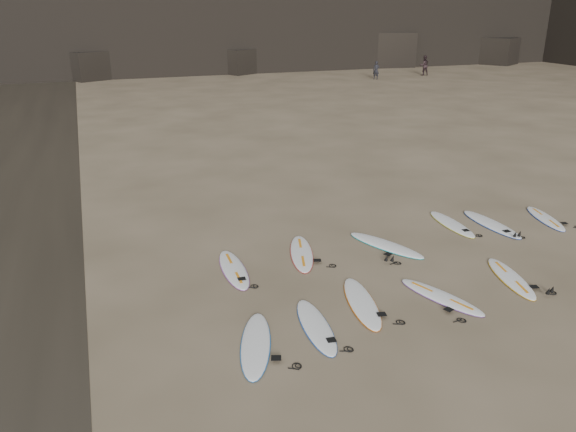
# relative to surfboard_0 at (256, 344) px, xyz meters

# --- Properties ---
(ground) EXTENTS (240.00, 240.00, 0.00)m
(ground) POSITION_rel_surfboard_0_xyz_m (3.81, 0.82, -0.04)
(ground) COLOR #897559
(ground) RESTS_ON ground
(surfboard_0) EXTENTS (1.34, 2.47, 0.09)m
(surfboard_0) POSITION_rel_surfboard_0_xyz_m (0.00, 0.00, 0.00)
(surfboard_0) COLOR white
(surfboard_0) RESTS_ON ground
(surfboard_1) EXTENTS (0.80, 2.36, 0.08)m
(surfboard_1) POSITION_rel_surfboard_0_xyz_m (1.41, 0.22, -0.00)
(surfboard_1) COLOR white
(surfboard_1) RESTS_ON ground
(surfboard_2) EXTENTS (1.09, 2.52, 0.09)m
(surfboard_2) POSITION_rel_surfboard_0_xyz_m (2.78, 0.79, 0.00)
(surfboard_2) COLOR white
(surfboard_2) RESTS_ON ground
(surfboard_3) EXTENTS (1.31, 2.35, 0.08)m
(surfboard_3) POSITION_rel_surfboard_0_xyz_m (4.66, 0.40, -0.00)
(surfboard_3) COLOR white
(surfboard_3) RESTS_ON ground
(surfboard_4) EXTENTS (1.11, 2.38, 0.08)m
(surfboard_4) POSITION_rel_surfboard_0_xyz_m (6.86, 0.63, -0.00)
(surfboard_4) COLOR white
(surfboard_4) RESTS_ON ground
(surfboard_5) EXTENTS (0.68, 2.43, 0.09)m
(surfboard_5) POSITION_rel_surfboard_0_xyz_m (0.45, 3.47, -0.00)
(surfboard_5) COLOR white
(surfboard_5) RESTS_ON ground
(surfboard_6) EXTENTS (1.27, 2.51, 0.09)m
(surfboard_6) POSITION_rel_surfboard_0_xyz_m (2.46, 3.80, 0.00)
(surfboard_6) COLOR white
(surfboard_6) RESTS_ON ground
(surfboard_7) EXTENTS (1.60, 2.56, 0.09)m
(surfboard_7) POSITION_rel_surfboard_0_xyz_m (4.91, 3.50, 0.00)
(surfboard_7) COLOR white
(surfboard_7) RESTS_ON ground
(surfboard_8) EXTENTS (0.68, 2.38, 0.08)m
(surfboard_8) POSITION_rel_surfboard_0_xyz_m (7.65, 4.25, -0.00)
(surfboard_8) COLOR white
(surfboard_8) RESTS_ON ground
(surfboard_9) EXTENTS (0.67, 2.57, 0.09)m
(surfboard_9) POSITION_rel_surfboard_0_xyz_m (8.81, 3.82, 0.00)
(surfboard_9) COLOR white
(surfboard_9) RESTS_ON ground
(surfboard_10) EXTENTS (1.13, 2.30, 0.08)m
(surfboard_10) POSITION_rel_surfboard_0_xyz_m (10.77, 3.65, -0.00)
(surfboard_10) COLOR white
(surfboard_10) RESTS_ON ground
(person_a) EXTENTS (0.68, 0.69, 1.61)m
(person_a) POSITION_rel_surfboard_0_xyz_m (22.51, 36.96, 0.76)
(person_a) COLOR black
(person_a) RESTS_ON ground
(person_b) EXTENTS (1.00, 0.84, 1.85)m
(person_b) POSITION_rel_surfboard_0_xyz_m (28.23, 38.08, 0.88)
(person_b) COLOR black
(person_b) RESTS_ON ground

